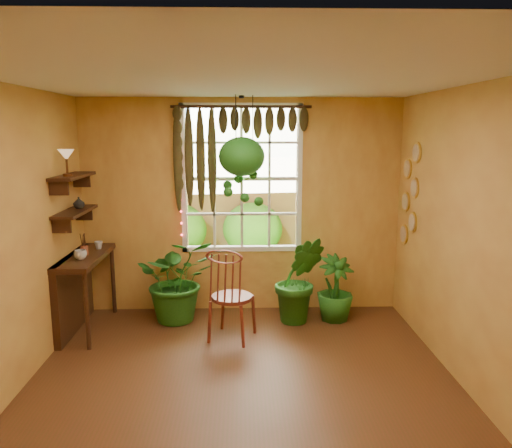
{
  "coord_description": "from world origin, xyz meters",
  "views": [
    {
      "loc": [
        -0.0,
        -3.99,
        2.3
      ],
      "look_at": [
        0.15,
        1.15,
        1.33
      ],
      "focal_mm": 35.0,
      "sensor_mm": 36.0,
      "label": 1
    }
  ],
  "objects_px": {
    "potted_plant_left": "(178,279)",
    "hanging_basket": "(242,162)",
    "windsor_chair": "(231,309)",
    "potted_plant_mid": "(299,280)",
    "counter_ledge": "(77,284)"
  },
  "relations": [
    {
      "from": "hanging_basket",
      "to": "potted_plant_mid",
      "type": "bearing_deg",
      "value": -14.11
    },
    {
      "from": "counter_ledge",
      "to": "potted_plant_mid",
      "type": "distance_m",
      "value": 2.6
    },
    {
      "from": "counter_ledge",
      "to": "potted_plant_mid",
      "type": "relative_size",
      "value": 1.12
    },
    {
      "from": "potted_plant_mid",
      "to": "hanging_basket",
      "type": "height_order",
      "value": "hanging_basket"
    },
    {
      "from": "windsor_chair",
      "to": "potted_plant_mid",
      "type": "relative_size",
      "value": 1.14
    },
    {
      "from": "potted_plant_left",
      "to": "hanging_basket",
      "type": "distance_m",
      "value": 1.62
    },
    {
      "from": "windsor_chair",
      "to": "potted_plant_mid",
      "type": "bearing_deg",
      "value": 50.78
    },
    {
      "from": "potted_plant_left",
      "to": "hanging_basket",
      "type": "relative_size",
      "value": 0.8
    },
    {
      "from": "counter_ledge",
      "to": "potted_plant_left",
      "type": "bearing_deg",
      "value": 12.9
    },
    {
      "from": "potted_plant_mid",
      "to": "hanging_basket",
      "type": "bearing_deg",
      "value": 165.89
    },
    {
      "from": "counter_ledge",
      "to": "windsor_chair",
      "type": "distance_m",
      "value": 1.82
    },
    {
      "from": "windsor_chair",
      "to": "hanging_basket",
      "type": "distance_m",
      "value": 1.72
    },
    {
      "from": "windsor_chair",
      "to": "potted_plant_left",
      "type": "relative_size",
      "value": 1.17
    },
    {
      "from": "counter_ledge",
      "to": "hanging_basket",
      "type": "height_order",
      "value": "hanging_basket"
    },
    {
      "from": "potted_plant_left",
      "to": "hanging_basket",
      "type": "bearing_deg",
      "value": 4.72
    }
  ]
}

